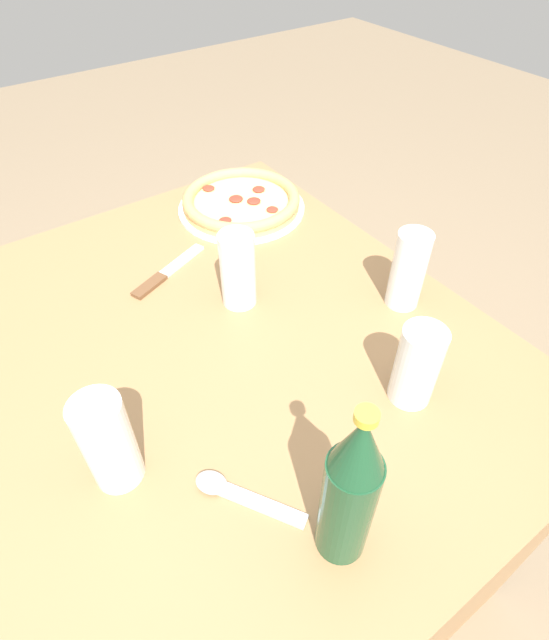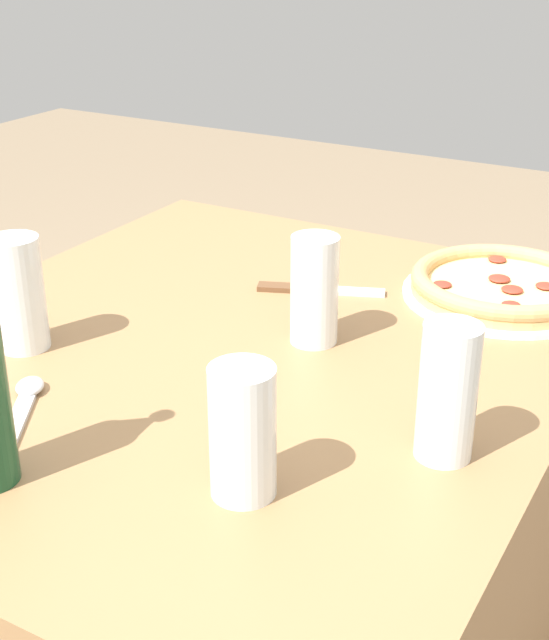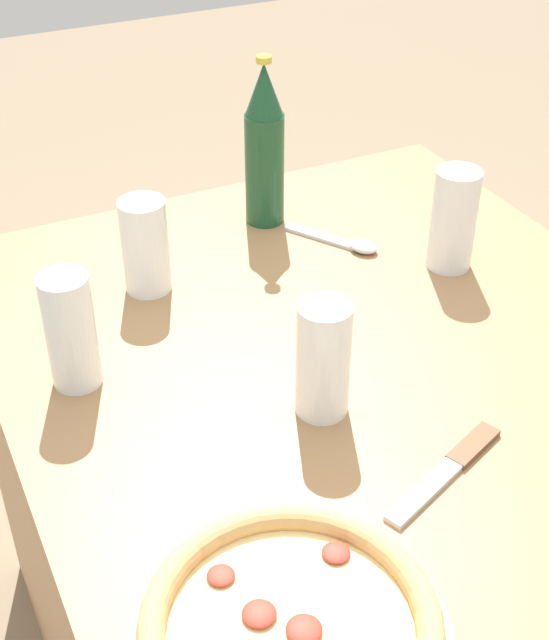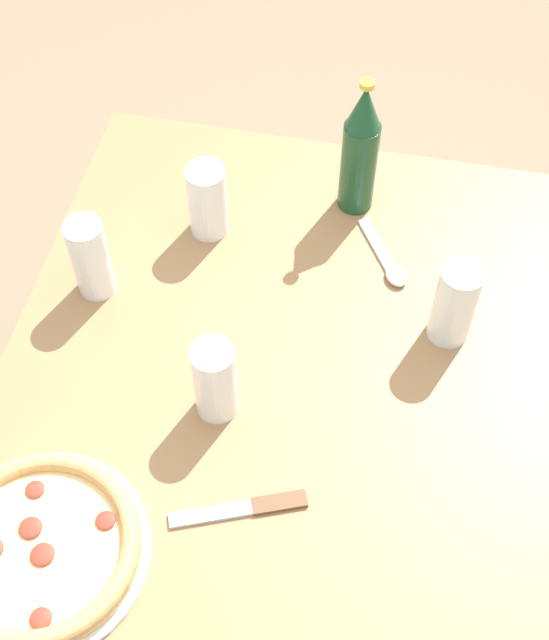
% 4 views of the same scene
% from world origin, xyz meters
% --- Properties ---
extents(table, '(1.05, 0.90, 0.76)m').
position_xyz_m(table, '(0.00, 0.00, 0.38)').
color(table, '#997047').
rests_on(table, ground_plane).
extents(pizza_veggie, '(0.30, 0.30, 0.04)m').
position_xyz_m(pizza_veggie, '(0.35, -0.27, 0.78)').
color(pizza_veggie, white).
rests_on(pizza_veggie, table).
extents(glass_red_wine, '(0.07, 0.07, 0.16)m').
position_xyz_m(glass_red_wine, '(-0.14, 0.24, 0.83)').
color(glass_red_wine, white).
rests_on(glass_red_wine, table).
extents(glass_water, '(0.06, 0.06, 0.15)m').
position_xyz_m(glass_water, '(-0.11, -0.34, 0.83)').
color(glass_water, white).
rests_on(glass_water, table).
extents(glass_cola, '(0.06, 0.06, 0.15)m').
position_xyz_m(glass_cola, '(0.07, -0.09, 0.83)').
color(glass_cola, white).
rests_on(glass_cola, table).
extents(glass_iced_tea, '(0.07, 0.07, 0.14)m').
position_xyz_m(glass_iced_tea, '(-0.27, -0.19, 0.83)').
color(glass_iced_tea, white).
rests_on(glass_iced_tea, table).
extents(beer_bottle, '(0.06, 0.06, 0.27)m').
position_xyz_m(beer_bottle, '(-0.38, 0.05, 0.89)').
color(beer_bottle, '#194728').
rests_on(beer_bottle, table).
extents(knife, '(0.10, 0.19, 0.01)m').
position_xyz_m(knife, '(0.23, -0.01, 0.77)').
color(knife, brown).
rests_on(knife, table).
extents(spoon, '(0.15, 0.11, 0.02)m').
position_xyz_m(spoon, '(-0.25, 0.13, 0.77)').
color(spoon, silver).
rests_on(spoon, table).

